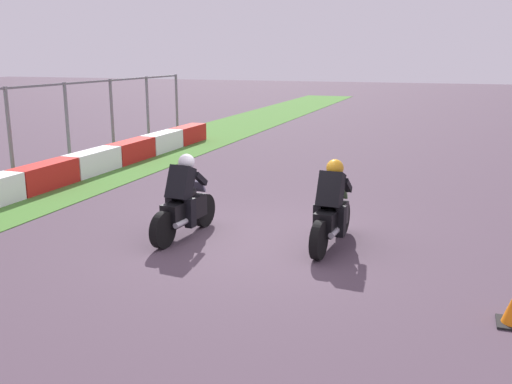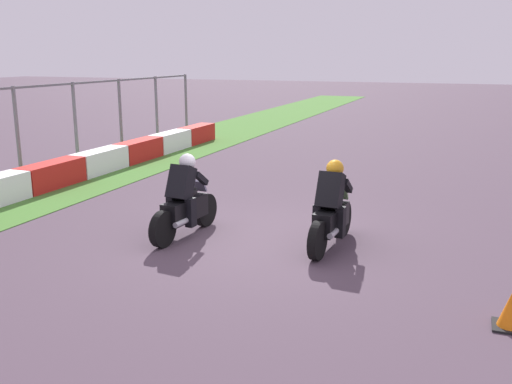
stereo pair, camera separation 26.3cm
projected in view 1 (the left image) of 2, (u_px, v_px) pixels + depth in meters
name	position (u px, v px, depth m)	size (l,w,h in m)	color
ground_plane	(260.00, 240.00, 10.29)	(120.00, 120.00, 0.00)	#4C3C49
rider_lane_a	(332.00, 211.00, 9.81)	(2.04, 0.55, 1.51)	black
rider_lane_b	(184.00, 203.00, 10.33)	(2.04, 0.56, 1.51)	black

